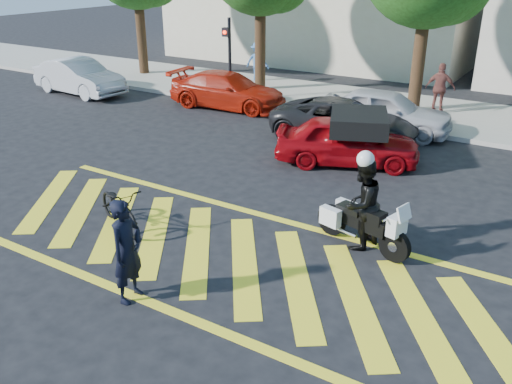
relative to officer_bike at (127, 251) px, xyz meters
The scene contains 15 objects.
ground 2.20m from the officer_bike, 76.40° to the left, with size 90.00×90.00×0.00m, color black.
sidewalk 13.98m from the officer_bike, 88.06° to the left, with size 60.00×5.00×0.15m, color #9E998E.
crosswalk 2.19m from the officer_bike, 77.47° to the left, with size 12.33×4.00×0.01m.
signal_pole 13.19m from the officer_bike, 117.28° to the left, with size 0.28×0.43×3.20m.
officer_bike is the anchor object (origin of this frame).
bicycle 2.72m from the officer_bike, 138.43° to the left, with size 0.62×1.78×0.93m, color black.
police_motorcycle 4.49m from the officer_bike, 55.15° to the left, with size 2.09×0.94×0.94m.
officer_moto 4.45m from the officer_bike, 55.25° to the left, with size 0.89×0.69×1.83m, color black.
red_convertible 7.87m from the officer_bike, 86.53° to the left, with size 1.55×3.86×1.31m, color #93060C.
parked_far_left 15.62m from the officer_bike, 141.36° to the left, with size 1.50×4.30×1.42m, color #A1A4A9.
parked_left 12.54m from the officer_bike, 117.18° to the left, with size 1.84×4.52×1.31m, color #A91A0A.
parked_mid_left 9.77m from the officer_bike, 92.51° to the left, with size 2.07×4.49×1.25m, color black.
parked_mid_right 11.16m from the officer_bike, 88.09° to the left, with size 1.68×4.18×1.42m, color #BAB9BD.
pedestrian_left 16.90m from the officer_bike, 114.59° to the left, with size 1.08×0.62×1.67m, color #38619A.
pedestrian_right 14.13m from the officer_bike, 84.68° to the left, with size 1.01×0.42×1.73m, color brown.
Camera 1 is at (5.29, -7.31, 5.22)m, focal length 38.00 mm.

